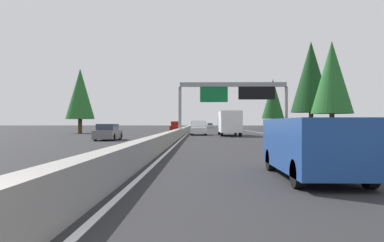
{
  "coord_description": "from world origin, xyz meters",
  "views": [
    {
      "loc": [
        -2.27,
        -1.96,
        1.57
      ],
      "look_at": [
        63.04,
        -0.68,
        1.88
      ],
      "focal_mm": 35.31,
      "sensor_mm": 36.0,
      "label": 1
    }
  ],
  "objects_px": {
    "oncoming_near": "(176,126)",
    "conifer_right_far": "(273,99)",
    "box_truck_far_center": "(229,122)",
    "sedan_near_center": "(210,126)",
    "conifer_right_mid": "(311,77)",
    "conifer_left_near": "(80,94)",
    "oncoming_far": "(108,133)",
    "pickup_far_right": "(199,128)",
    "sedan_mid_center": "(234,127)",
    "sign_gantry_overhead": "(235,93)",
    "minivan_far_left": "(313,145)",
    "sedan_mid_left": "(296,135)",
    "conifer_right_near": "(332,77)",
    "minivan_distant_a": "(225,125)",
    "bus_mid_right": "(227,122)"
  },
  "relations": [
    {
      "from": "sedan_mid_center",
      "to": "conifer_right_near",
      "type": "distance_m",
      "value": 31.17
    },
    {
      "from": "sedan_mid_left",
      "to": "sedan_mid_center",
      "type": "distance_m",
      "value": 52.02
    },
    {
      "from": "conifer_right_near",
      "to": "sign_gantry_overhead",
      "type": "bearing_deg",
      "value": 120.27
    },
    {
      "from": "box_truck_far_center",
      "to": "sedan_near_center",
      "type": "relative_size",
      "value": 1.93
    },
    {
      "from": "oncoming_near",
      "to": "conifer_right_far",
      "type": "relative_size",
      "value": 0.48
    },
    {
      "from": "oncoming_near",
      "to": "conifer_right_mid",
      "type": "height_order",
      "value": "conifer_right_mid"
    },
    {
      "from": "sign_gantry_overhead",
      "to": "minivan_far_left",
      "type": "height_order",
      "value": "sign_gantry_overhead"
    },
    {
      "from": "pickup_far_right",
      "to": "box_truck_far_center",
      "type": "bearing_deg",
      "value": -127.64
    },
    {
      "from": "oncoming_near",
      "to": "oncoming_far",
      "type": "height_order",
      "value": "oncoming_near"
    },
    {
      "from": "oncoming_far",
      "to": "sedan_near_center",
      "type": "bearing_deg",
      "value": 171.93
    },
    {
      "from": "sedan_mid_center",
      "to": "minivan_distant_a",
      "type": "height_order",
      "value": "minivan_distant_a"
    },
    {
      "from": "sedan_mid_left",
      "to": "conifer_right_mid",
      "type": "distance_m",
      "value": 36.67
    },
    {
      "from": "minivan_far_left",
      "to": "oncoming_near",
      "type": "height_order",
      "value": "oncoming_near"
    },
    {
      "from": "sedan_mid_left",
      "to": "box_truck_far_center",
      "type": "height_order",
      "value": "box_truck_far_center"
    },
    {
      "from": "minivan_far_left",
      "to": "conifer_left_near",
      "type": "distance_m",
      "value": 50.16
    },
    {
      "from": "conifer_left_near",
      "to": "oncoming_far",
      "type": "bearing_deg",
      "value": -156.5
    },
    {
      "from": "sedan_mid_center",
      "to": "conifer_left_near",
      "type": "relative_size",
      "value": 0.45
    },
    {
      "from": "oncoming_near",
      "to": "bus_mid_right",
      "type": "bearing_deg",
      "value": 144.77
    },
    {
      "from": "box_truck_far_center",
      "to": "conifer_right_near",
      "type": "height_order",
      "value": "conifer_right_near"
    },
    {
      "from": "conifer_right_near",
      "to": "box_truck_far_center",
      "type": "bearing_deg",
      "value": 112.26
    },
    {
      "from": "bus_mid_right",
      "to": "conifer_left_near",
      "type": "xyz_separation_m",
      "value": [
        -37.98,
        24.78,
        4.18
      ]
    },
    {
      "from": "pickup_far_right",
      "to": "oncoming_near",
      "type": "bearing_deg",
      "value": 9.59
    },
    {
      "from": "conifer_left_near",
      "to": "bus_mid_right",
      "type": "bearing_deg",
      "value": -33.13
    },
    {
      "from": "sedan_mid_left",
      "to": "oncoming_far",
      "type": "bearing_deg",
      "value": 69.55
    },
    {
      "from": "box_truck_far_center",
      "to": "sedan_mid_center",
      "type": "bearing_deg",
      "value": -6.04
    },
    {
      "from": "minivan_distant_a",
      "to": "oncoming_far",
      "type": "distance_m",
      "value": 73.69
    },
    {
      "from": "conifer_right_far",
      "to": "conifer_left_near",
      "type": "height_order",
      "value": "conifer_right_far"
    },
    {
      "from": "pickup_far_right",
      "to": "conifer_right_far",
      "type": "relative_size",
      "value": 0.48
    },
    {
      "from": "sedan_mid_left",
      "to": "sedan_mid_center",
      "type": "relative_size",
      "value": 1.0
    },
    {
      "from": "sedan_near_center",
      "to": "conifer_left_near",
      "type": "height_order",
      "value": "conifer_left_near"
    },
    {
      "from": "box_truck_far_center",
      "to": "conifer_left_near",
      "type": "height_order",
      "value": "conifer_left_near"
    },
    {
      "from": "bus_mid_right",
      "to": "oncoming_near",
      "type": "height_order",
      "value": "bus_mid_right"
    },
    {
      "from": "conifer_right_near",
      "to": "conifer_right_far",
      "type": "relative_size",
      "value": 1.11
    },
    {
      "from": "minivan_distant_a",
      "to": "conifer_left_near",
      "type": "xyz_separation_m",
      "value": [
        -50.07,
        25.04,
        4.95
      ]
    },
    {
      "from": "pickup_far_right",
      "to": "oncoming_near",
      "type": "distance_m",
      "value": 28.76
    },
    {
      "from": "oncoming_near",
      "to": "box_truck_far_center",
      "type": "bearing_deg",
      "value": 15.25
    },
    {
      "from": "minivan_far_left",
      "to": "pickup_far_right",
      "type": "height_order",
      "value": "pickup_far_right"
    },
    {
      "from": "oncoming_near",
      "to": "conifer_right_near",
      "type": "xyz_separation_m",
      "value": [
        -25.29,
        -23.04,
        6.89
      ]
    },
    {
      "from": "box_truck_far_center",
      "to": "conifer_left_near",
      "type": "distance_m",
      "value": 24.08
    },
    {
      "from": "sign_gantry_overhead",
      "to": "conifer_right_far",
      "type": "bearing_deg",
      "value": -16.61
    },
    {
      "from": "sedan_mid_center",
      "to": "oncoming_far",
      "type": "relative_size",
      "value": 1.0
    },
    {
      "from": "minivan_far_left",
      "to": "conifer_right_far",
      "type": "height_order",
      "value": "conifer_right_far"
    },
    {
      "from": "pickup_far_right",
      "to": "conifer_right_near",
      "type": "distance_m",
      "value": 19.74
    },
    {
      "from": "minivan_far_left",
      "to": "sedan_mid_left",
      "type": "xyz_separation_m",
      "value": [
        17.51,
        -4.02,
        -0.27
      ]
    },
    {
      "from": "bus_mid_right",
      "to": "conifer_right_near",
      "type": "distance_m",
      "value": 43.92
    },
    {
      "from": "conifer_right_far",
      "to": "bus_mid_right",
      "type": "bearing_deg",
      "value": 53.08
    },
    {
      "from": "minivan_far_left",
      "to": "conifer_right_near",
      "type": "relative_size",
      "value": 0.39
    },
    {
      "from": "conifer_right_far",
      "to": "conifer_right_mid",
      "type": "bearing_deg",
      "value": -176.5
    },
    {
      "from": "sedan_near_center",
      "to": "minivan_far_left",
      "type": "bearing_deg",
      "value": 179.99
    },
    {
      "from": "minivan_distant_a",
      "to": "oncoming_near",
      "type": "bearing_deg",
      "value": 157.27
    }
  ]
}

